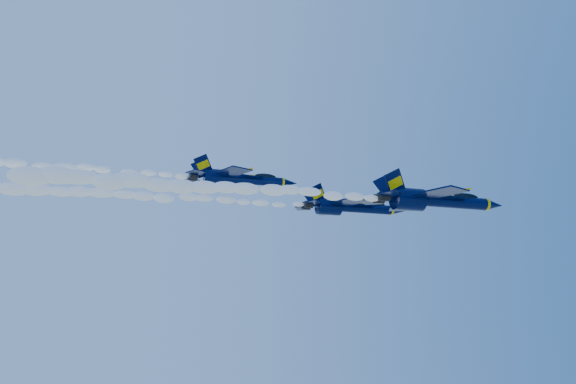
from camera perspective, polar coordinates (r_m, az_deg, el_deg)
name	(u,v)px	position (r m, az deg, el deg)	size (l,w,h in m)	color
jet_lead	(434,200)	(80.32, 14.57, -0.80)	(20.07, 16.46, 7.46)	black
smoke_trail_jet_lead	(210,187)	(69.10, -7.88, 0.51)	(45.14, 2.24, 2.01)	white
jet_second	(349,207)	(87.20, 6.22, -1.53)	(17.10, 14.03, 6.35)	black
smoke_trail_jet_second	(151,197)	(80.05, -13.76, -0.46)	(45.14, 1.91, 1.71)	white
jet_third	(238,179)	(86.22, -5.14, 1.37)	(16.96, 13.91, 6.30)	black
smoke_trail_jet_third	(25,165)	(85.11, -25.15, 2.52)	(45.14, 1.89, 1.70)	white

